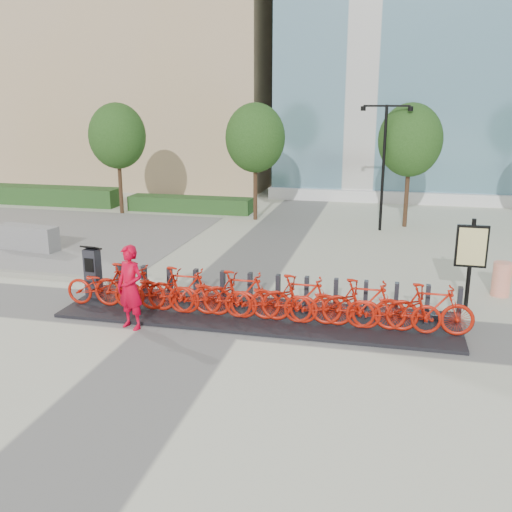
% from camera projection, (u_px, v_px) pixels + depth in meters
% --- Properties ---
extents(ground, '(120.00, 120.00, 0.00)m').
position_uv_depth(ground, '(202.00, 316.00, 13.98)').
color(ground, beige).
extents(gravel_patch, '(14.00, 14.00, 0.00)m').
position_uv_depth(gravel_patch, '(20.00, 234.00, 22.77)').
color(gravel_patch, '#615E58').
rests_on(gravel_patch, ground).
extents(hedge_a, '(10.00, 1.40, 0.90)m').
position_uv_depth(hedge_a, '(29.00, 195.00, 29.65)').
color(hedge_a, '#254E20').
rests_on(hedge_a, ground).
extents(hedge_b, '(6.00, 1.20, 0.70)m').
position_uv_depth(hedge_b, '(190.00, 204.00, 27.40)').
color(hedge_b, '#254E20').
rests_on(hedge_b, ground).
extents(tree_0, '(2.60, 2.60, 5.10)m').
position_uv_depth(tree_0, '(117.00, 136.00, 26.09)').
color(tree_0, '#3A2B16').
rests_on(tree_0, ground).
extents(tree_1, '(2.60, 2.60, 5.10)m').
position_uv_depth(tree_1, '(255.00, 138.00, 24.66)').
color(tree_1, '#3A2B16').
rests_on(tree_1, ground).
extents(tree_2, '(2.60, 2.60, 5.10)m').
position_uv_depth(tree_2, '(410.00, 140.00, 23.22)').
color(tree_2, '#3A2B16').
rests_on(tree_2, ground).
extents(streetlamp, '(2.00, 0.20, 5.00)m').
position_uv_depth(streetlamp, '(384.00, 153.00, 22.62)').
color(streetlamp, black).
rests_on(streetlamp, ground).
extents(dock_pad, '(9.60, 2.40, 0.08)m').
position_uv_depth(dock_pad, '(257.00, 315.00, 13.96)').
color(dock_pad, black).
rests_on(dock_pad, ground).
extents(dock_rail_posts, '(8.74, 0.50, 0.85)m').
position_uv_depth(dock_rail_posts, '(277.00, 292.00, 14.19)').
color(dock_rail_posts, '#24252C').
rests_on(dock_rail_posts, dock_pad).
extents(bike_0, '(1.98, 0.69, 1.04)m').
position_uv_depth(bike_0, '(103.00, 286.00, 14.35)').
color(bike_0, '#B01708').
rests_on(bike_0, dock_pad).
extents(bike_1, '(1.92, 0.54, 1.15)m').
position_uv_depth(bike_1, '(129.00, 286.00, 14.18)').
color(bike_1, '#B01708').
rests_on(bike_1, dock_pad).
extents(bike_2, '(1.98, 0.69, 1.04)m').
position_uv_depth(bike_2, '(156.00, 290.00, 14.03)').
color(bike_2, '#B01708').
rests_on(bike_2, dock_pad).
extents(bike_3, '(1.92, 0.54, 1.15)m').
position_uv_depth(bike_3, '(184.00, 290.00, 13.86)').
color(bike_3, '#B01708').
rests_on(bike_3, dock_pad).
extents(bike_4, '(1.98, 0.69, 1.04)m').
position_uv_depth(bike_4, '(212.00, 295.00, 13.71)').
color(bike_4, '#B01708').
rests_on(bike_4, dock_pad).
extents(bike_5, '(1.92, 0.54, 1.15)m').
position_uv_depth(bike_5, '(241.00, 295.00, 13.54)').
color(bike_5, '#B01708').
rests_on(bike_5, dock_pad).
extents(bike_6, '(1.98, 0.69, 1.04)m').
position_uv_depth(bike_6, '(271.00, 299.00, 13.40)').
color(bike_6, '#B01708').
rests_on(bike_6, dock_pad).
extents(bike_7, '(1.92, 0.54, 1.15)m').
position_uv_depth(bike_7, '(301.00, 299.00, 13.22)').
color(bike_7, '#B01708').
rests_on(bike_7, dock_pad).
extents(bike_8, '(1.98, 0.69, 1.04)m').
position_uv_depth(bike_8, '(332.00, 304.00, 13.08)').
color(bike_8, '#B01708').
rests_on(bike_8, dock_pad).
extents(bike_9, '(1.92, 0.54, 1.15)m').
position_uv_depth(bike_9, '(364.00, 304.00, 12.90)').
color(bike_9, '#B01708').
rests_on(bike_9, dock_pad).
extents(bike_10, '(1.98, 0.69, 1.04)m').
position_uv_depth(bike_10, '(396.00, 309.00, 12.76)').
color(bike_10, '#B01708').
rests_on(bike_10, dock_pad).
extents(bike_11, '(1.92, 0.54, 1.15)m').
position_uv_depth(bike_11, '(430.00, 309.00, 12.58)').
color(bike_11, '#B01708').
rests_on(bike_11, dock_pad).
extents(kiosk, '(0.46, 0.39, 1.42)m').
position_uv_depth(kiosk, '(93.00, 272.00, 15.02)').
color(kiosk, '#24252C').
rests_on(kiosk, dock_pad).
extents(worker_red, '(0.83, 0.68, 1.97)m').
position_uv_depth(worker_red, '(130.00, 287.00, 13.01)').
color(worker_red, red).
rests_on(worker_red, ground).
extents(construction_barrel, '(0.60, 0.60, 0.93)m').
position_uv_depth(construction_barrel, '(501.00, 279.00, 15.36)').
color(construction_barrel, '#EB3700').
rests_on(construction_barrel, ground).
extents(jersey_barrier, '(2.34, 0.92, 0.88)m').
position_uv_depth(jersey_barrier, '(28.00, 238.00, 20.19)').
color(jersey_barrier, gray).
rests_on(jersey_barrier, ground).
extents(map_sign, '(0.77, 0.14, 2.34)m').
position_uv_depth(map_sign, '(471.00, 250.00, 14.06)').
color(map_sign, black).
rests_on(map_sign, ground).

